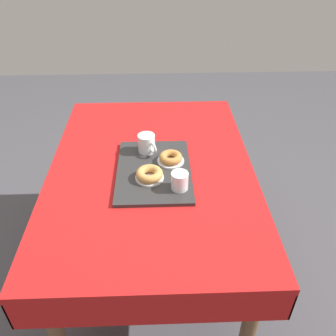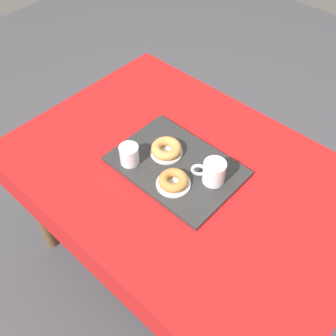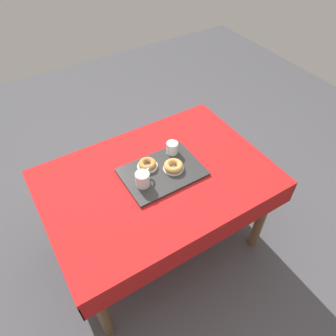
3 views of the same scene
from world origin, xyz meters
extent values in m
plane|color=#47474C|center=(0.00, 0.00, 0.00)|extent=(6.00, 6.00, 0.00)
cube|color=red|center=(0.00, 0.00, 0.71)|extent=(1.36, 0.95, 0.03)
cube|color=red|center=(0.00, -0.47, 0.62)|extent=(1.36, 0.01, 0.14)
cube|color=red|center=(0.00, 0.47, 0.62)|extent=(1.36, 0.01, 0.14)
cube|color=red|center=(-0.68, 0.00, 0.62)|extent=(0.01, 0.95, 0.14)
cube|color=red|center=(0.68, 0.00, 0.62)|extent=(0.01, 0.95, 0.14)
cylinder|color=brown|center=(-0.59, -0.38, 0.35)|extent=(0.06, 0.06, 0.69)
cylinder|color=brown|center=(0.59, -0.38, 0.35)|extent=(0.06, 0.06, 0.69)
cylinder|color=brown|center=(-0.59, 0.38, 0.35)|extent=(0.06, 0.06, 0.69)
cylinder|color=brown|center=(0.59, 0.38, 0.35)|extent=(0.06, 0.06, 0.69)
cube|color=#2D2D2D|center=(-0.04, -0.01, 0.73)|extent=(0.48, 0.33, 0.02)
cylinder|color=white|center=(0.11, 0.02, 0.79)|extent=(0.08, 0.08, 0.09)
cylinder|color=maroon|center=(0.11, 0.02, 0.78)|extent=(0.07, 0.07, 0.06)
torus|color=white|center=(0.06, -0.01, 0.79)|extent=(0.05, 0.04, 0.06)
cylinder|color=white|center=(-0.18, -0.12, 0.78)|extent=(0.07, 0.07, 0.08)
cylinder|color=silver|center=(-0.18, -0.12, 0.77)|extent=(0.06, 0.06, 0.05)
cylinder|color=silver|center=(-0.11, 0.01, 0.75)|extent=(0.13, 0.13, 0.01)
torus|color=tan|center=(-0.11, 0.01, 0.77)|extent=(0.12, 0.12, 0.04)
cylinder|color=silver|center=(0.02, -0.09, 0.75)|extent=(0.13, 0.13, 0.01)
torus|color=#BC7F3D|center=(0.02, -0.09, 0.77)|extent=(0.11, 0.11, 0.03)
camera|label=1|loc=(-1.34, -0.03, 1.70)|focal=37.85mm
camera|label=2|loc=(0.58, -0.74, 1.82)|focal=40.85mm
camera|label=3|loc=(0.61, 1.12, 2.11)|focal=33.64mm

